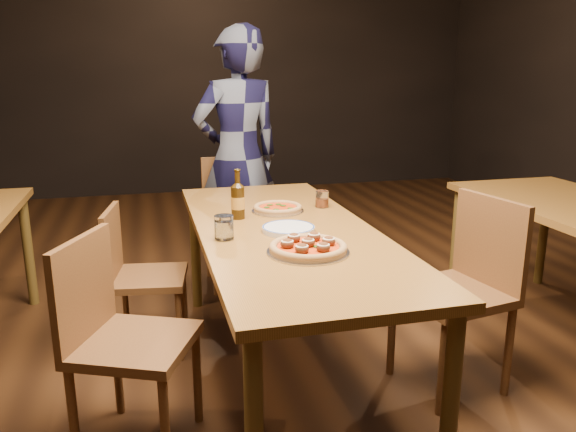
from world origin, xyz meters
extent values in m
plane|color=black|center=(0.00, 0.00, 0.00)|extent=(9.00, 9.00, 0.00)
plane|color=black|center=(0.00, 4.50, 1.50)|extent=(7.00, 0.00, 7.00)
cube|color=brown|center=(0.00, 0.00, 0.73)|extent=(0.80, 2.00, 0.04)
cylinder|color=#543F18|center=(-0.34, 0.94, 0.35)|extent=(0.06, 0.06, 0.71)
cylinder|color=#543F18|center=(0.34, -0.94, 0.35)|extent=(0.06, 0.06, 0.71)
cylinder|color=#543F18|center=(0.34, 0.94, 0.35)|extent=(0.06, 0.06, 0.71)
cylinder|color=#543F18|center=(-1.36, 1.24, 0.35)|extent=(0.06, 0.06, 0.71)
cylinder|color=#543F18|center=(1.36, 0.74, 0.35)|extent=(0.06, 0.06, 0.71)
cylinder|color=#543F18|center=(2.04, 0.74, 0.35)|extent=(0.06, 0.06, 0.71)
cylinder|color=#B7B7BF|center=(0.00, -0.37, 0.75)|extent=(0.33, 0.33, 0.01)
cylinder|color=tan|center=(0.00, -0.37, 0.76)|extent=(0.31, 0.31, 0.02)
torus|color=tan|center=(0.00, -0.37, 0.77)|extent=(0.31, 0.31, 0.03)
cylinder|color=#AF1C0A|center=(0.00, -0.37, 0.78)|extent=(0.25, 0.25, 0.00)
cylinder|color=#B7B7BF|center=(0.04, 0.32, 0.75)|extent=(0.27, 0.27, 0.01)
cylinder|color=tan|center=(0.04, 0.32, 0.76)|extent=(0.25, 0.25, 0.02)
torus|color=tan|center=(0.04, 0.32, 0.77)|extent=(0.25, 0.25, 0.03)
cylinder|color=#AF1C0A|center=(0.04, 0.32, 0.77)|extent=(0.19, 0.19, 0.00)
cylinder|color=white|center=(0.00, -0.06, 0.76)|extent=(0.24, 0.24, 0.02)
cylinder|color=black|center=(-0.18, 0.23, 0.83)|extent=(0.07, 0.07, 0.16)
cylinder|color=black|center=(-0.18, 0.23, 0.95)|extent=(0.03, 0.03, 0.08)
cylinder|color=gold|center=(-0.18, 0.23, 0.83)|extent=(0.07, 0.07, 0.06)
cylinder|color=white|center=(-0.30, -0.10, 0.80)|extent=(0.08, 0.08, 0.10)
cylinder|color=#974011|center=(0.29, 0.35, 0.79)|extent=(0.07, 0.07, 0.09)
imported|color=black|center=(0.01, 1.36, 0.88)|extent=(0.73, 0.57, 1.75)
camera|label=1|loc=(-0.62, -2.43, 1.46)|focal=35.00mm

